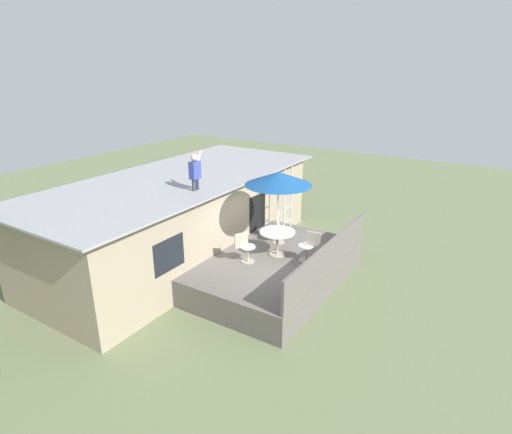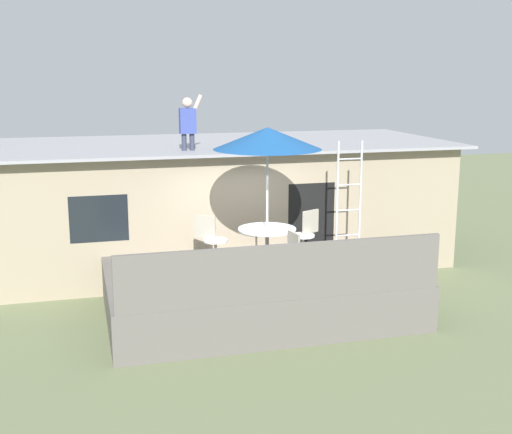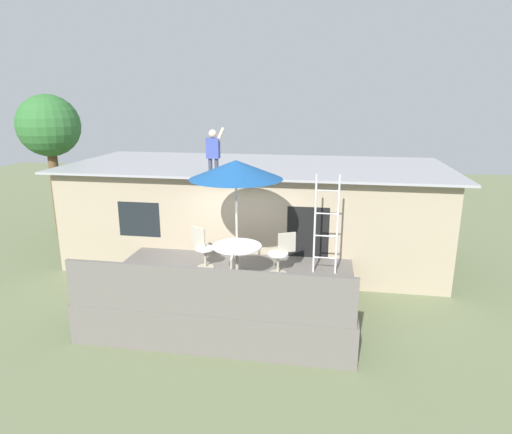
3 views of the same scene
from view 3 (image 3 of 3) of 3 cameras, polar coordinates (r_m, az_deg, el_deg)
name	(u,v)px [view 3 (image 3 of 3)]	position (r m, az deg, el deg)	size (l,w,h in m)	color
ground_plane	(228,312)	(9.85, -3.59, -12.24)	(40.00, 40.00, 0.00)	#66704C
house	(256,211)	(12.67, -0.03, 0.76)	(10.50, 4.50, 2.73)	gray
deck	(228,295)	(9.67, -3.63, -10.14)	(5.33, 3.47, 0.80)	#605B56
deck_railing	(206,292)	(7.83, -6.57, -9.69)	(5.23, 0.08, 0.90)	#605B56
patio_table	(237,253)	(9.28, -2.49, -4.65)	(1.04, 1.04, 0.74)	#A59E8C
patio_umbrella	(236,170)	(8.83, -2.63, 6.16)	(1.90, 1.90, 2.54)	silver
step_ladder	(326,225)	(9.54, 9.09, -1.02)	(0.52, 0.04, 2.20)	silver
person_figure	(213,147)	(11.11, -5.55, 8.97)	(0.47, 0.20, 1.11)	#33384C
patio_chair_left	(203,248)	(10.01, -6.95, -4.01)	(0.58, 0.44, 0.92)	#A59E8C
patio_chair_right	(281,254)	(9.60, 3.28, -4.78)	(0.59, 0.44, 0.92)	#A59E8C
patio_chair_near	(233,276)	(8.42, -3.01, -7.72)	(0.44, 0.62, 0.92)	#A59E8C
backyard_tree	(49,128)	(15.87, -25.31, 10.41)	(1.97, 1.97, 4.66)	brown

